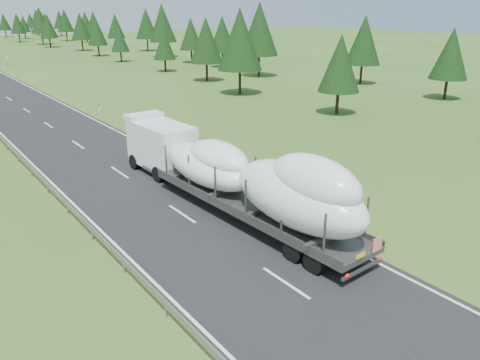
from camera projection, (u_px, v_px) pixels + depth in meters
ground at (182, 214)px, 27.14m from camera, size 400.00×400.00×0.00m
highway_sign at (7, 59)px, 90.73m from camera, size 0.08×0.90×2.60m
tree_line_right at (145, 28)px, 108.98m from camera, size 28.67×243.00×12.24m
boat_truck at (236, 173)px, 26.36m from camera, size 3.72×21.28×4.95m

